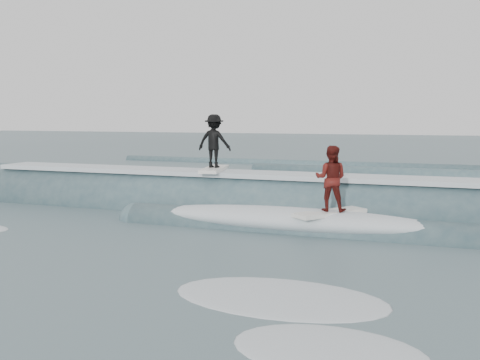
% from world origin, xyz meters
% --- Properties ---
extents(ground, '(160.00, 160.00, 0.00)m').
position_xyz_m(ground, '(0.00, 0.00, 0.00)').
color(ground, '#425B60').
rests_on(ground, ground).
extents(breaking_wave, '(20.39, 3.94, 2.33)m').
position_xyz_m(breaking_wave, '(0.23, 5.61, 0.04)').
color(breaking_wave, '#37535D').
rests_on(breaking_wave, ground).
extents(surfer_black, '(1.06, 2.07, 1.74)m').
position_xyz_m(surfer_black, '(-1.21, 5.88, 2.07)').
color(surfer_black, white).
rests_on(surfer_black, ground).
extents(surfer_red, '(1.66, 1.92, 1.72)m').
position_xyz_m(surfer_red, '(2.81, 3.68, 1.28)').
color(surfer_red, white).
rests_on(surfer_red, ground).
extents(whitewater, '(15.86, 6.27, 0.10)m').
position_xyz_m(whitewater, '(2.92, -0.87, 0.00)').
color(whitewater, silver).
rests_on(whitewater, ground).
extents(far_swells, '(38.63, 8.65, 0.80)m').
position_xyz_m(far_swells, '(-0.89, 17.65, 0.00)').
color(far_swells, '#37535D').
rests_on(far_swells, ground).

